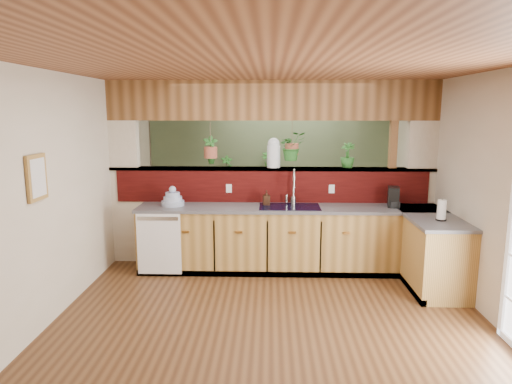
{
  "coord_description": "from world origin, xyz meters",
  "views": [
    {
      "loc": [
        -0.02,
        -5.09,
        2.19
      ],
      "look_at": [
        -0.2,
        0.7,
        1.15
      ],
      "focal_mm": 32.0,
      "sensor_mm": 36.0,
      "label": 1
    }
  ],
  "objects_px": {
    "coffee_maker": "(393,198)",
    "faucet": "(293,185)",
    "soap_dispenser": "(266,198)",
    "glass_jar": "(274,153)",
    "shelving_console": "(252,202)",
    "paper_towel": "(442,210)",
    "dish_stack": "(173,200)"
  },
  "relations": [
    {
      "from": "soap_dispenser",
      "to": "shelving_console",
      "type": "bearing_deg",
      "value": 97.63
    },
    {
      "from": "dish_stack",
      "to": "glass_jar",
      "type": "xyz_separation_m",
      "value": [
        1.38,
        0.35,
        0.62
      ]
    },
    {
      "from": "soap_dispenser",
      "to": "coffee_maker",
      "type": "height_order",
      "value": "coffee_maker"
    },
    {
      "from": "soap_dispenser",
      "to": "paper_towel",
      "type": "distance_m",
      "value": 2.25
    },
    {
      "from": "faucet",
      "to": "shelving_console",
      "type": "height_order",
      "value": "faucet"
    },
    {
      "from": "dish_stack",
      "to": "coffee_maker",
      "type": "xyz_separation_m",
      "value": [
        3.0,
        0.01,
        0.04
      ]
    },
    {
      "from": "soap_dispenser",
      "to": "shelving_console",
      "type": "distance_m",
      "value": 2.24
    },
    {
      "from": "soap_dispenser",
      "to": "paper_towel",
      "type": "height_order",
      "value": "paper_towel"
    },
    {
      "from": "dish_stack",
      "to": "soap_dispenser",
      "type": "height_order",
      "value": "dish_stack"
    },
    {
      "from": "paper_towel",
      "to": "faucet",
      "type": "bearing_deg",
      "value": 152.96
    },
    {
      "from": "coffee_maker",
      "to": "glass_jar",
      "type": "xyz_separation_m",
      "value": [
        -1.62,
        0.34,
        0.58
      ]
    },
    {
      "from": "soap_dispenser",
      "to": "faucet",
      "type": "bearing_deg",
      "value": 6.49
    },
    {
      "from": "faucet",
      "to": "dish_stack",
      "type": "height_order",
      "value": "faucet"
    },
    {
      "from": "faucet",
      "to": "paper_towel",
      "type": "bearing_deg",
      "value": -27.04
    },
    {
      "from": "soap_dispenser",
      "to": "coffee_maker",
      "type": "bearing_deg",
      "value": -2.36
    },
    {
      "from": "coffee_maker",
      "to": "soap_dispenser",
      "type": "bearing_deg",
      "value": -170.18
    },
    {
      "from": "dish_stack",
      "to": "paper_towel",
      "type": "relative_size",
      "value": 1.18
    },
    {
      "from": "soap_dispenser",
      "to": "shelving_console",
      "type": "relative_size",
      "value": 0.15
    },
    {
      "from": "paper_towel",
      "to": "shelving_console",
      "type": "distance_m",
      "value": 3.86
    },
    {
      "from": "coffee_maker",
      "to": "shelving_console",
      "type": "distance_m",
      "value": 3.05
    },
    {
      "from": "soap_dispenser",
      "to": "coffee_maker",
      "type": "xyz_separation_m",
      "value": [
        1.72,
        -0.07,
        0.02
      ]
    },
    {
      "from": "soap_dispenser",
      "to": "glass_jar",
      "type": "height_order",
      "value": "glass_jar"
    },
    {
      "from": "shelving_console",
      "to": "paper_towel",
      "type": "bearing_deg",
      "value": -38.41
    },
    {
      "from": "paper_towel",
      "to": "shelving_console",
      "type": "relative_size",
      "value": 0.19
    },
    {
      "from": "faucet",
      "to": "coffee_maker",
      "type": "xyz_separation_m",
      "value": [
        1.35,
        -0.11,
        -0.15
      ]
    },
    {
      "from": "dish_stack",
      "to": "paper_towel",
      "type": "height_order",
      "value": "dish_stack"
    },
    {
      "from": "soap_dispenser",
      "to": "glass_jar",
      "type": "relative_size",
      "value": 0.49
    },
    {
      "from": "faucet",
      "to": "paper_towel",
      "type": "height_order",
      "value": "faucet"
    },
    {
      "from": "coffee_maker",
      "to": "faucet",
      "type": "bearing_deg",
      "value": -172.61
    },
    {
      "from": "coffee_maker",
      "to": "shelving_console",
      "type": "relative_size",
      "value": 0.2
    },
    {
      "from": "coffee_maker",
      "to": "shelving_console",
      "type": "xyz_separation_m",
      "value": [
        -2.01,
        2.24,
        -0.52
      ]
    },
    {
      "from": "faucet",
      "to": "glass_jar",
      "type": "xyz_separation_m",
      "value": [
        -0.27,
        0.22,
        0.43
      ]
    }
  ]
}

